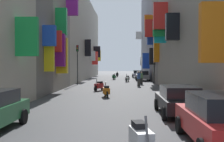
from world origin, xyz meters
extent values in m
plane|color=#424244|center=(0.00, 30.00, 0.00)|extent=(140.00, 140.00, 0.00)
cube|color=green|center=(-4.38, 11.23, 3.95)|extent=(1.23, 0.35, 2.16)
cube|color=blue|center=(-4.53, 16.39, 4.54)|extent=(0.94, 0.50, 1.53)
cube|color=yellow|center=(-4.64, 16.73, 3.14)|extent=(0.73, 0.35, 2.52)
cube|color=red|center=(-4.55, 18.51, 4.30)|extent=(0.90, 0.37, 1.74)
cube|color=purple|center=(-4.56, 19.93, 3.66)|extent=(0.88, 0.62, 2.83)
cube|color=yellow|center=(-4.51, 20.53, 3.20)|extent=(0.97, 0.61, 3.16)
cube|color=purple|center=(-4.40, 24.80, 8.80)|extent=(1.20, 0.57, 2.54)
cube|color=green|center=(-4.51, 20.25, 6.18)|extent=(0.98, 0.57, 2.37)
cube|color=#BCB29E|center=(-8.00, 43.26, 6.80)|extent=(6.00, 33.48, 13.60)
cube|color=yellow|center=(-4.59, 57.44, 4.41)|extent=(0.83, 0.37, 2.35)
cube|color=red|center=(-4.46, 48.19, 3.66)|extent=(1.07, 0.40, 2.46)
cube|color=black|center=(-4.35, 50.62, 4.94)|extent=(1.31, 0.63, 2.18)
cube|color=black|center=(-4.54, 38.39, 4.99)|extent=(0.93, 0.35, 2.57)
cube|color=white|center=(-4.55, 44.81, 3.95)|extent=(0.91, 0.61, 1.74)
cube|color=orange|center=(4.33, 6.01, 3.52)|extent=(1.33, 0.39, 2.13)
cube|color=black|center=(4.52, 16.47, 5.16)|extent=(0.96, 0.63, 1.96)
cube|color=gray|center=(8.00, 24.37, 6.63)|extent=(6.00, 8.77, 13.26)
cube|color=#19B2BF|center=(4.43, 22.71, 5.65)|extent=(1.13, 0.37, 2.35)
cube|color=orange|center=(4.68, 27.64, 4.05)|extent=(0.64, 0.39, 2.74)
cube|color=green|center=(4.36, 22.37, 5.80)|extent=(1.28, 0.51, 1.45)
cube|color=#19B2BF|center=(4.60, 26.72, 6.98)|extent=(0.79, 0.35, 2.73)
cube|color=red|center=(4.35, 21.82, 6.89)|extent=(1.30, 0.56, 2.44)
cube|color=slate|center=(8.00, 32.22, 7.99)|extent=(6.00, 6.94, 15.97)
cube|color=black|center=(4.62, 31.76, 3.48)|extent=(0.76, 0.39, 2.14)
cube|color=orange|center=(4.41, 34.21, 8.12)|extent=(1.19, 0.38, 2.11)
cube|color=red|center=(4.40, 33.16, 7.26)|extent=(1.20, 0.63, 2.29)
cube|color=blue|center=(4.60, 34.48, 5.88)|extent=(0.81, 0.50, 1.47)
cube|color=gray|center=(8.00, 40.40, 9.75)|extent=(6.00, 9.42, 19.51)
cube|color=red|center=(4.48, 36.71, 8.94)|extent=(1.03, 0.38, 1.48)
cube|color=blue|center=(4.44, 39.63, 3.00)|extent=(1.11, 0.44, 2.44)
cube|color=gray|center=(8.00, 52.56, 8.45)|extent=(6.00, 14.89, 16.89)
cube|color=white|center=(4.65, 46.61, 3.48)|extent=(0.70, 0.55, 1.95)
cube|color=white|center=(4.32, 57.71, 8.90)|extent=(1.35, 0.48, 1.68)
cube|color=white|center=(4.54, 48.26, 3.05)|extent=(0.93, 0.50, 1.56)
cylinder|color=black|center=(-3.05, 7.01, 0.30)|extent=(0.18, 0.60, 0.60)
cube|color=#B21E1E|center=(3.76, 4.32, 0.63)|extent=(1.69, 4.30, 0.66)
cube|color=black|center=(3.76, 4.10, 1.25)|extent=(1.49, 2.41, 0.59)
cylinder|color=black|center=(2.91, 5.74, 0.30)|extent=(0.18, 0.60, 0.60)
cube|color=#B7B7BC|center=(3.56, 47.29, 0.58)|extent=(1.82, 4.31, 0.56)
cube|color=black|center=(3.56, 47.07, 1.11)|extent=(1.61, 2.41, 0.50)
cylinder|color=black|center=(2.65, 48.71, 0.30)|extent=(0.18, 0.60, 0.60)
cylinder|color=black|center=(4.47, 48.71, 0.30)|extent=(0.18, 0.60, 0.60)
cylinder|color=black|center=(2.65, 45.87, 0.30)|extent=(0.18, 0.60, 0.60)
cylinder|color=black|center=(4.47, 45.87, 0.30)|extent=(0.18, 0.60, 0.60)
cube|color=black|center=(3.58, 9.37, 0.58)|extent=(1.72, 4.28, 0.57)
cube|color=black|center=(3.58, 9.16, 1.13)|extent=(1.51, 2.40, 0.52)
cylinder|color=black|center=(2.72, 10.79, 0.30)|extent=(0.18, 0.60, 0.60)
cylinder|color=black|center=(4.44, 10.79, 0.30)|extent=(0.18, 0.60, 0.60)
cylinder|color=black|center=(2.72, 7.96, 0.30)|extent=(0.18, 0.60, 0.60)
cylinder|color=black|center=(4.44, 7.96, 0.30)|extent=(0.18, 0.60, 0.60)
cube|color=slate|center=(3.76, 37.58, 0.60)|extent=(1.81, 4.50, 0.60)
cube|color=black|center=(3.76, 37.35, 1.18)|extent=(1.59, 2.52, 0.55)
cylinder|color=black|center=(2.86, 39.06, 0.30)|extent=(0.18, 0.60, 0.60)
cylinder|color=black|center=(4.67, 39.06, 0.30)|extent=(0.18, 0.60, 0.60)
cylinder|color=black|center=(2.86, 36.09, 0.30)|extent=(0.18, 0.60, 0.60)
cylinder|color=black|center=(4.67, 36.09, 0.30)|extent=(0.18, 0.60, 0.60)
cube|color=silver|center=(1.47, 34.62, 0.46)|extent=(0.67, 1.21, 0.45)
cube|color=black|center=(1.51, 34.83, 0.77)|extent=(0.43, 0.61, 0.16)
cylinder|color=#4C4C51|center=(1.35, 34.06, 0.79)|extent=(0.11, 0.28, 0.68)
cylinder|color=black|center=(1.32, 33.92, 0.24)|extent=(0.20, 0.49, 0.48)
cylinder|color=black|center=(1.61, 35.32, 0.24)|extent=(0.20, 0.49, 0.48)
cube|color=#287F3D|center=(-0.58, 40.42, 0.46)|extent=(0.59, 1.21, 0.45)
cube|color=black|center=(-0.61, 40.20, 0.77)|extent=(0.39, 0.60, 0.16)
cylinder|color=#4C4C51|center=(-0.50, 40.99, 0.79)|extent=(0.10, 0.28, 0.68)
cylinder|color=black|center=(-0.48, 41.14, 0.24)|extent=(0.16, 0.49, 0.48)
cylinder|color=black|center=(-0.67, 39.69, 0.24)|extent=(0.16, 0.49, 0.48)
cube|color=orange|center=(-0.32, 16.51, 0.46)|extent=(0.62, 1.12, 0.45)
cube|color=black|center=(-0.28, 16.31, 0.77)|extent=(0.41, 0.61, 0.16)
cylinder|color=#4C4C51|center=(-0.41, 17.03, 0.79)|extent=(0.11, 0.28, 0.68)
cylinder|color=black|center=(-0.44, 17.16, 0.24)|extent=(0.18, 0.49, 0.48)
cylinder|color=black|center=(-0.20, 15.85, 0.24)|extent=(0.18, 0.49, 0.48)
cube|color=black|center=(-0.31, 50.39, 0.46)|extent=(0.51, 1.08, 0.45)
cube|color=black|center=(-0.32, 50.20, 0.77)|extent=(0.36, 0.58, 0.16)
cylinder|color=#4C4C51|center=(-0.27, 50.92, 0.79)|extent=(0.08, 0.28, 0.68)
cylinder|color=black|center=(-0.26, 51.05, 0.24)|extent=(0.13, 0.49, 0.48)
cylinder|color=black|center=(-0.35, 49.74, 0.24)|extent=(0.13, 0.49, 0.48)
cube|color=#ADADB2|center=(1.44, 3.39, 0.46)|extent=(0.64, 1.15, 0.45)
cube|color=black|center=(1.40, 3.59, 0.77)|extent=(0.42, 0.61, 0.16)
cylinder|color=#4C4C51|center=(1.55, 2.86, 0.79)|extent=(0.11, 0.28, 0.68)
cylinder|color=black|center=(1.31, 4.05, 0.24)|extent=(0.19, 0.49, 0.48)
cube|color=red|center=(-1.30, 21.37, 0.46)|extent=(0.81, 1.13, 0.45)
cube|color=black|center=(-1.22, 21.55, 0.77)|extent=(0.51, 0.64, 0.16)
cylinder|color=#4C4C51|center=(-1.50, 20.89, 0.79)|extent=(0.16, 0.28, 0.68)
cylinder|color=black|center=(-1.55, 20.77, 0.24)|extent=(0.28, 0.48, 0.48)
cylinder|color=black|center=(-1.05, 21.97, 0.24)|extent=(0.28, 0.48, 0.48)
cylinder|color=#282828|center=(3.12, 29.61, 0.38)|extent=(0.34, 0.34, 0.76)
cylinder|color=#4C724C|center=(3.12, 29.61, 1.06)|extent=(0.40, 0.40, 0.60)
sphere|color=tan|center=(3.12, 29.61, 1.46)|extent=(0.20, 0.20, 0.20)
cylinder|color=#393939|center=(2.64, 26.84, 0.41)|extent=(0.41, 0.41, 0.82)
cylinder|color=#335199|center=(2.64, 26.84, 1.15)|extent=(0.48, 0.48, 0.65)
sphere|color=tan|center=(2.64, 26.84, 1.58)|extent=(0.22, 0.22, 0.22)
cylinder|color=#2D2D2D|center=(-4.57, 28.99, 1.99)|extent=(0.12, 0.12, 3.99)
cube|color=black|center=(-4.57, 28.99, 4.36)|extent=(0.26, 0.26, 0.75)
sphere|color=red|center=(-4.57, 28.85, 4.61)|extent=(0.14, 0.14, 0.14)
sphere|color=orange|center=(-4.57, 28.85, 4.36)|extent=(0.14, 0.14, 0.14)
sphere|color=green|center=(-4.57, 28.85, 4.11)|extent=(0.14, 0.14, 0.14)
cylinder|color=#2D2D2D|center=(4.62, 29.41, 1.87)|extent=(0.12, 0.12, 3.75)
cube|color=black|center=(4.62, 29.41, 4.12)|extent=(0.26, 0.26, 0.75)
sphere|color=red|center=(4.62, 29.27, 4.37)|extent=(0.14, 0.14, 0.14)
sphere|color=orange|center=(4.62, 29.27, 4.12)|extent=(0.14, 0.14, 0.14)
sphere|color=green|center=(4.62, 29.27, 3.87)|extent=(0.14, 0.14, 0.14)
camera|label=1|loc=(0.99, -3.89, 2.39)|focal=44.29mm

